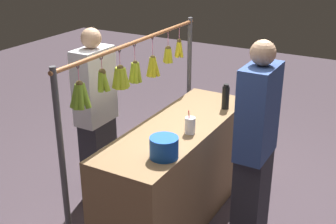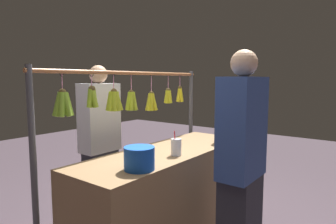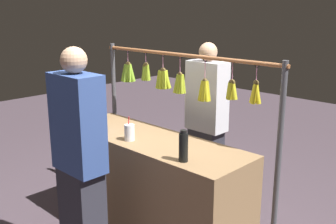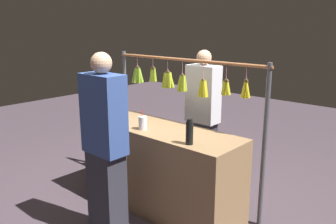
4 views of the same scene
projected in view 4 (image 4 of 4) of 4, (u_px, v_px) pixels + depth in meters
name	position (u px, v px, depth m)	size (l,w,h in m)	color
ground_plane	(160.00, 206.00, 3.77)	(12.00, 12.00, 0.00)	#453941
market_counter	(160.00, 168.00, 3.67)	(1.79, 0.59, 0.88)	olive
display_rack	(179.00, 95.00, 3.82)	(1.98, 0.15, 1.57)	#4C4C51
water_bottle	(189.00, 132.00, 3.05)	(0.07, 0.07, 0.23)	black
blue_bucket	(112.00, 115.00, 3.76)	(0.20, 0.20, 0.15)	blue
drink_cup	(143.00, 123.00, 3.49)	(0.08, 0.08, 0.20)	silver
vendor_person	(202.00, 119.00, 4.20)	(0.38, 0.21, 1.61)	#2D2D38
customer_person	(105.00, 149.00, 3.11)	(0.40, 0.22, 1.68)	#2D2D38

